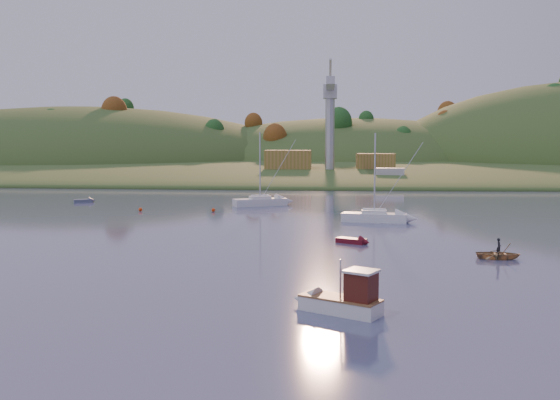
# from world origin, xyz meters

# --- Properties ---
(ground) EXTENTS (500.00, 500.00, 0.00)m
(ground) POSITION_xyz_m (0.00, 0.00, 0.00)
(ground) COLOR #3B4060
(ground) RESTS_ON ground
(far_shore) EXTENTS (620.00, 220.00, 1.50)m
(far_shore) POSITION_xyz_m (0.00, 230.00, 0.00)
(far_shore) COLOR #355120
(far_shore) RESTS_ON ground
(shore_slope) EXTENTS (640.00, 150.00, 7.00)m
(shore_slope) POSITION_xyz_m (0.00, 165.00, 0.00)
(shore_slope) COLOR #355120
(shore_slope) RESTS_ON ground
(hill_left) EXTENTS (170.00, 140.00, 44.00)m
(hill_left) POSITION_xyz_m (-90.00, 200.00, 0.00)
(hill_left) COLOR #355120
(hill_left) RESTS_ON ground
(hill_center) EXTENTS (140.00, 120.00, 36.00)m
(hill_center) POSITION_xyz_m (10.00, 210.00, 0.00)
(hill_center) COLOR #355120
(hill_center) RESTS_ON ground
(hillside_trees) EXTENTS (280.00, 50.00, 32.00)m
(hillside_trees) POSITION_xyz_m (0.00, 185.00, 0.00)
(hillside_trees) COLOR #1C4E1D
(hillside_trees) RESTS_ON ground
(wharf) EXTENTS (42.00, 16.00, 2.40)m
(wharf) POSITION_xyz_m (5.00, 122.00, 1.20)
(wharf) COLOR slate
(wharf) RESTS_ON ground
(shed_west) EXTENTS (11.00, 8.00, 4.80)m
(shed_west) POSITION_xyz_m (-8.00, 123.00, 4.80)
(shed_west) COLOR olive
(shed_west) RESTS_ON wharf
(shed_east) EXTENTS (9.00, 7.00, 4.00)m
(shed_east) POSITION_xyz_m (13.00, 124.00, 4.40)
(shed_east) COLOR olive
(shed_east) RESTS_ON wharf
(dock_crane) EXTENTS (3.20, 28.00, 20.30)m
(dock_crane) POSITION_xyz_m (2.00, 118.39, 17.17)
(dock_crane) COLOR #B7B7BC
(dock_crane) RESTS_ON wharf
(fishing_boat) EXTENTS (5.40, 4.04, 3.37)m
(fishing_boat) POSITION_xyz_m (1.94, 5.94, 0.74)
(fishing_boat) COLOR silver
(fishing_boat) RESTS_ON ground
(sailboat_near) EXTENTS (7.97, 5.38, 10.71)m
(sailboat_near) POSITION_xyz_m (-8.25, 61.91, 0.70)
(sailboat_near) COLOR white
(sailboat_near) RESTS_ON ground
(sailboat_far) EXTENTS (7.69, 3.32, 10.33)m
(sailboat_far) POSITION_xyz_m (6.96, 44.82, 0.69)
(sailboat_far) COLOR white
(sailboat_far) RESTS_ON ground
(canoe) EXTENTS (3.60, 2.69, 0.71)m
(canoe) POSITION_xyz_m (15.19, 22.51, 0.36)
(canoe) COLOR #90774F
(canoe) RESTS_ON ground
(paddler) EXTENTS (0.38, 0.54, 1.42)m
(paddler) POSITION_xyz_m (15.19, 22.51, 0.71)
(paddler) COLOR black
(paddler) RESTS_ON ground
(red_tender) EXTENTS (3.36, 2.59, 1.10)m
(red_tender) POSITION_xyz_m (4.28, 29.06, 0.23)
(red_tender) COLOR #580C17
(red_tender) RESTS_ON ground
(grey_dinghy) EXTENTS (3.35, 2.40, 1.18)m
(grey_dinghy) POSITION_xyz_m (-35.43, 65.21, 0.24)
(grey_dinghy) COLOR slate
(grey_dinghy) RESTS_ON ground
(work_vessel) EXTENTS (14.51, 6.54, 3.61)m
(work_vessel) POSITION_xyz_m (15.00, 108.00, 1.29)
(work_vessel) COLOR slate
(work_vessel) RESTS_ON ground
(buoy_0) EXTENTS (0.50, 0.50, 0.50)m
(buoy_0) POSITION_xyz_m (8.98, 44.96, 0.25)
(buoy_0) COLOR red
(buoy_0) RESTS_ON ground
(buoy_1) EXTENTS (0.50, 0.50, 0.50)m
(buoy_1) POSITION_xyz_m (-23.48, 53.50, 0.25)
(buoy_1) COLOR red
(buoy_1) RESTS_ON ground
(buoy_2) EXTENTS (0.50, 0.50, 0.50)m
(buoy_2) POSITION_xyz_m (-13.62, 53.67, 0.25)
(buoy_2) COLOR red
(buoy_2) RESTS_ON ground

